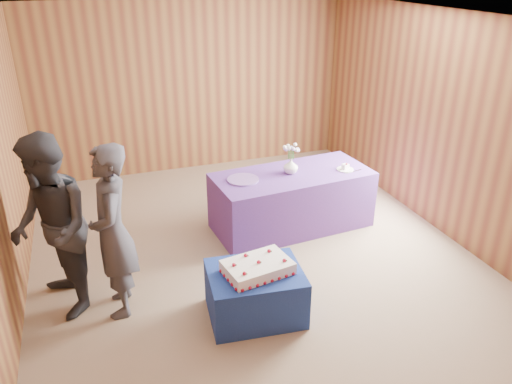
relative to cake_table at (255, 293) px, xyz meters
name	(u,v)px	position (x,y,z in m)	size (l,w,h in m)	color
ground	(253,255)	(0.33, 1.04, -0.25)	(6.00, 6.00, 0.00)	#856E5B
room_shell	(252,108)	(0.33, 1.04, 1.55)	(5.04, 6.04, 2.72)	brown
cake_table	(255,293)	(0.00, 0.00, 0.00)	(0.90, 0.70, 0.50)	navy
serving_table	(292,200)	(1.04, 1.56, 0.12)	(2.00, 0.90, 0.75)	#553084
sheet_cake	(258,267)	(0.02, -0.01, 0.31)	(0.71, 0.54, 0.15)	white
vase	(291,166)	(1.02, 1.58, 0.60)	(0.18, 0.18, 0.19)	silver
flower_spray	(291,149)	(1.02, 1.58, 0.83)	(0.21, 0.21, 0.16)	#2F5D25
platter	(243,180)	(0.39, 1.56, 0.51)	(0.39, 0.39, 0.02)	#7452A4
plate	(345,169)	(1.73, 1.45, 0.51)	(0.22, 0.22, 0.01)	silver
cake_slice	(345,166)	(1.73, 1.45, 0.55)	(0.09, 0.08, 0.09)	white
knife	(353,172)	(1.80, 1.36, 0.50)	(0.26, 0.02, 0.00)	#B7B8BC
guest_left	(113,232)	(-1.23, 0.55, 0.62)	(0.64, 0.42, 1.74)	#373741
guest_right	(51,228)	(-1.77, 0.73, 0.66)	(0.89, 0.69, 1.83)	#2F3038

